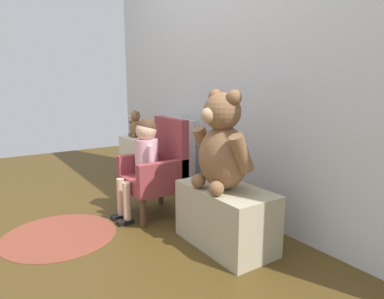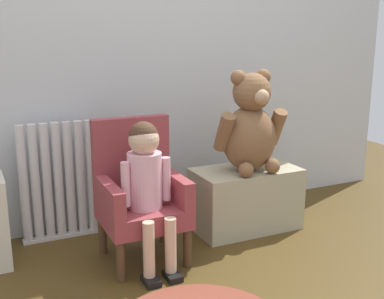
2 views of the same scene
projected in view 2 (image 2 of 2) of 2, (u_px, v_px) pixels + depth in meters
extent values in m
cube|color=silver|center=(131.00, 24.00, 2.80)|extent=(3.80, 0.05, 2.40)
cylinder|color=silver|center=(24.00, 184.00, 2.62)|extent=(0.05, 0.05, 0.65)
cylinder|color=silver|center=(35.00, 183.00, 2.64)|extent=(0.05, 0.05, 0.65)
cylinder|color=silver|center=(47.00, 181.00, 2.67)|extent=(0.05, 0.05, 0.65)
cylinder|color=silver|center=(58.00, 180.00, 2.69)|extent=(0.05, 0.05, 0.65)
cylinder|color=silver|center=(70.00, 178.00, 2.72)|extent=(0.05, 0.05, 0.65)
cylinder|color=silver|center=(81.00, 177.00, 2.74)|extent=(0.05, 0.05, 0.65)
cylinder|color=silver|center=(91.00, 176.00, 2.77)|extent=(0.05, 0.05, 0.65)
cube|color=silver|center=(62.00, 236.00, 2.77)|extent=(0.43, 0.05, 0.02)
cube|color=brown|center=(143.00, 214.00, 2.45)|extent=(0.41, 0.39, 0.10)
cube|color=brown|center=(131.00, 157.00, 2.53)|extent=(0.41, 0.06, 0.42)
cube|color=brown|center=(109.00, 196.00, 2.35)|extent=(0.06, 0.39, 0.14)
cube|color=brown|center=(174.00, 187.00, 2.49)|extent=(0.06, 0.39, 0.14)
cylinder|color=#4C331E|center=(121.00, 261.00, 2.27)|extent=(0.04, 0.04, 0.20)
cylinder|color=#4C331E|center=(187.00, 248.00, 2.41)|extent=(0.04, 0.04, 0.20)
cylinder|color=#4C331E|center=(103.00, 235.00, 2.56)|extent=(0.04, 0.04, 0.20)
cylinder|color=#4C331E|center=(163.00, 225.00, 2.70)|extent=(0.04, 0.04, 0.20)
cylinder|color=#E4AAB8|center=(145.00, 180.00, 2.37)|extent=(0.17, 0.17, 0.28)
sphere|color=#D8AD8E|center=(144.00, 140.00, 2.32)|extent=(0.15, 0.15, 0.15)
sphere|color=#472D1E|center=(143.00, 136.00, 2.32)|extent=(0.14, 0.14, 0.14)
cylinder|color=#D8AD8E|center=(149.00, 249.00, 2.24)|extent=(0.06, 0.06, 0.27)
cube|color=black|center=(151.00, 281.00, 2.26)|extent=(0.07, 0.11, 0.03)
cylinder|color=#D8AD8E|center=(171.00, 245.00, 2.29)|extent=(0.06, 0.06, 0.27)
cube|color=black|center=(173.00, 276.00, 2.31)|extent=(0.07, 0.11, 0.03)
cylinder|color=#E4AAB8|center=(126.00, 184.00, 2.31)|extent=(0.04, 0.04, 0.22)
cylinder|color=#E4AAB8|center=(166.00, 179.00, 2.39)|extent=(0.04, 0.04, 0.22)
cube|color=tan|center=(245.00, 199.00, 2.87)|extent=(0.62, 0.34, 0.37)
ellipsoid|color=brown|center=(249.00, 139.00, 2.76)|extent=(0.32, 0.28, 0.38)
sphere|color=brown|center=(252.00, 92.00, 2.69)|extent=(0.22, 0.22, 0.22)
sphere|color=tan|center=(261.00, 97.00, 2.60)|extent=(0.09, 0.09, 0.09)
sphere|color=brown|center=(238.00, 78.00, 2.65)|extent=(0.09, 0.09, 0.09)
sphere|color=brown|center=(263.00, 77.00, 2.71)|extent=(0.09, 0.09, 0.09)
cylinder|color=brown|center=(224.00, 132.00, 2.67)|extent=(0.08, 0.17, 0.23)
cylinder|color=brown|center=(276.00, 127.00, 2.81)|extent=(0.08, 0.17, 0.23)
sphere|color=brown|center=(246.00, 170.00, 2.66)|extent=(0.09, 0.09, 0.09)
sphere|color=brown|center=(272.00, 166.00, 2.73)|extent=(0.09, 0.09, 0.09)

